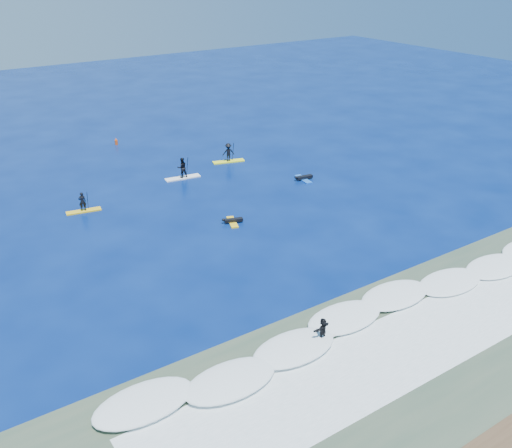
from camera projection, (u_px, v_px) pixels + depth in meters
ground at (286, 242)px, 40.31m from camera, size 160.00×160.00×0.00m
shallow_water at (445, 343)px, 29.81m from camera, size 90.00×13.00×0.01m
breaking_wave at (390, 308)px, 32.81m from camera, size 40.00×6.00×0.30m
whitewater at (430, 334)px, 30.56m from camera, size 34.00×5.00×0.02m
sup_paddler_left at (83, 205)px, 44.73m from camera, size 2.76×1.14×1.88m
sup_paddler_center at (182, 169)px, 51.26m from camera, size 3.30×1.23×2.26m
sup_paddler_right at (228, 154)px, 55.31m from camera, size 3.19×1.59×2.18m
prone_paddler_near at (233, 221)px, 43.07m from camera, size 1.58×2.09×0.42m
prone_paddler_far at (303, 178)px, 51.24m from camera, size 1.79×2.31×0.47m
wave_surfer at (323, 331)px, 29.53m from camera, size 1.93×0.84×1.35m
marker_buoy at (116, 142)px, 60.48m from camera, size 0.32×0.32×0.77m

